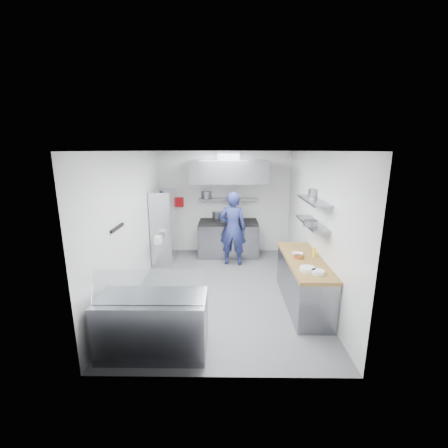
{
  "coord_description": "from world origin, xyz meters",
  "views": [
    {
      "loc": [
        0.07,
        -5.73,
        2.81
      ],
      "look_at": [
        0.0,
        0.6,
        1.25
      ],
      "focal_mm": 24.0,
      "sensor_mm": 36.0,
      "label": 1
    }
  ],
  "objects_px": {
    "wire_rack": "(164,227)",
    "display_case": "(153,325)",
    "gas_range": "(228,239)",
    "chef": "(233,229)"
  },
  "relations": [
    {
      "from": "wire_rack",
      "to": "gas_range",
      "type": "bearing_deg",
      "value": 17.6
    },
    {
      "from": "gas_range",
      "to": "display_case",
      "type": "height_order",
      "value": "gas_range"
    },
    {
      "from": "wire_rack",
      "to": "display_case",
      "type": "relative_size",
      "value": 1.23
    },
    {
      "from": "wire_rack",
      "to": "display_case",
      "type": "height_order",
      "value": "wire_rack"
    },
    {
      "from": "chef",
      "to": "wire_rack",
      "type": "height_order",
      "value": "same"
    },
    {
      "from": "chef",
      "to": "wire_rack",
      "type": "bearing_deg",
      "value": 2.82
    },
    {
      "from": "chef",
      "to": "display_case",
      "type": "distance_m",
      "value": 3.67
    },
    {
      "from": "gas_range",
      "to": "chef",
      "type": "distance_m",
      "value": 0.82
    },
    {
      "from": "chef",
      "to": "display_case",
      "type": "height_order",
      "value": "chef"
    },
    {
      "from": "gas_range",
      "to": "display_case",
      "type": "bearing_deg",
      "value": -104.61
    }
  ]
}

